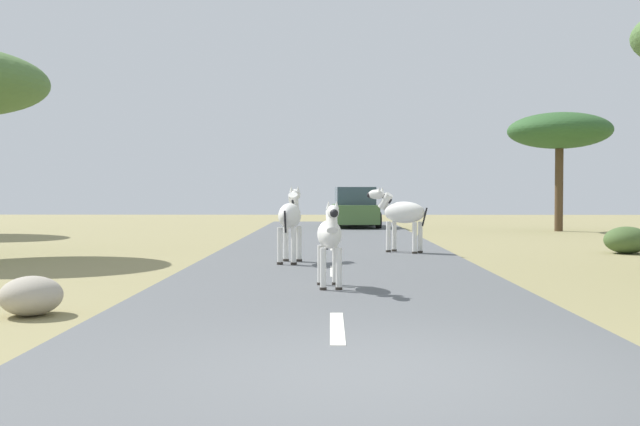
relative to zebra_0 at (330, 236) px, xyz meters
name	(u,v)px	position (x,y,z in m)	size (l,w,h in m)	color
ground_plane	(390,376)	(0.53, -5.46, -0.89)	(90.00, 90.00, 0.00)	#8E8456
road	(339,373)	(0.09, -5.46, -0.86)	(6.00, 64.00, 0.05)	#56595B
lane_markings	(341,402)	(0.09, -6.46, -0.83)	(0.16, 56.00, 0.01)	silver
zebra_0	(330,236)	(0.00, 0.00, 0.00)	(0.47, 1.49, 1.40)	silver
zebra_1	(401,213)	(1.80, 7.03, 0.16)	(1.56, 1.23, 1.67)	silver
zebra_2	(290,217)	(-0.86, 4.26, 0.16)	(0.58, 1.77, 1.67)	silver
car_0	(355,209)	(1.07, 20.60, -0.04)	(2.17, 4.41, 1.74)	#476B38
tree_2	(559,132)	(9.21, 18.19, 3.12)	(4.11, 4.11, 4.76)	#4C3823
bush_0	(627,240)	(7.63, 7.33, -0.54)	(1.16, 1.04, 0.69)	#425B2D
rock_1	(31,296)	(-3.82, -2.40, -0.63)	(0.78, 0.85, 0.51)	#A89E8C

